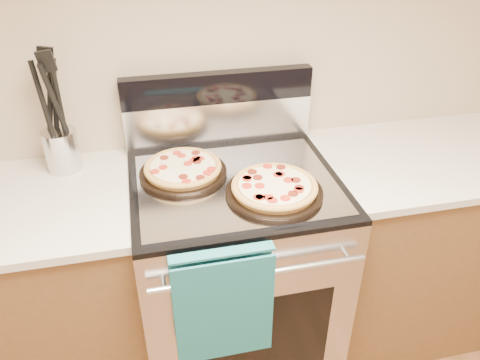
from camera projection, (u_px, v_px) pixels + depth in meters
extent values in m
plane|color=tan|center=(215.00, 36.00, 1.77)|extent=(4.00, 0.00, 4.00)
cube|color=#B7B7BC|center=(235.00, 274.00, 1.96)|extent=(0.76, 0.68, 0.90)
cube|color=black|center=(255.00, 338.00, 1.68)|extent=(0.56, 0.01, 0.40)
cube|color=black|center=(235.00, 182.00, 1.71)|extent=(0.76, 0.68, 0.02)
cube|color=silver|center=(219.00, 122.00, 1.92)|extent=(0.76, 0.06, 0.18)
cube|color=black|center=(218.00, 87.00, 1.84)|extent=(0.76, 0.06, 0.12)
cylinder|color=silver|center=(260.00, 274.00, 1.46)|extent=(0.70, 0.03, 0.03)
cube|color=gray|center=(237.00, 183.00, 1.68)|extent=(0.70, 0.55, 0.01)
cube|color=brown|center=(14.00, 306.00, 1.83)|extent=(1.00, 0.62, 0.88)
cube|color=brown|center=(421.00, 242.00, 2.15)|extent=(1.00, 0.62, 0.88)
cube|color=beige|center=(443.00, 156.00, 1.91)|extent=(1.02, 0.64, 0.03)
cylinder|color=silver|center=(62.00, 150.00, 1.76)|extent=(0.16, 0.16, 0.16)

